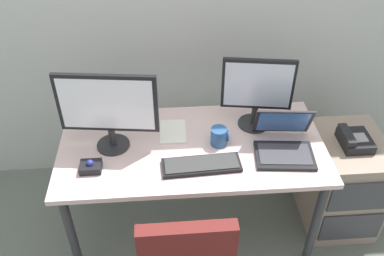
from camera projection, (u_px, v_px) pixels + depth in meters
name	position (u px, v px, depth m)	size (l,w,h in m)	color
ground_plane	(192.00, 229.00, 2.79)	(8.00, 8.00, 0.00)	slate
desk	(192.00, 156.00, 2.38)	(1.47, 0.72, 0.74)	beige
file_cabinet	(341.00, 181.00, 2.68)	(0.42, 0.53, 0.65)	gray
desk_phone	(354.00, 140.00, 2.44)	(0.17, 0.20, 0.09)	black
monitor_main	(108.00, 107.00, 2.15)	(0.52, 0.18, 0.46)	#262628
monitor_side	(257.00, 90.00, 2.31)	(0.39, 0.18, 0.43)	#262628
keyboard	(201.00, 165.00, 2.18)	(0.42, 0.16, 0.03)	black
laptop	(284.00, 143.00, 2.26)	(0.34, 0.34, 0.22)	black
trackball_mouse	(91.00, 166.00, 2.16)	(0.11, 0.09, 0.07)	black
coffee_mug	(219.00, 136.00, 2.30)	(0.10, 0.09, 0.10)	#2B568E
paper_notepad	(173.00, 132.00, 2.41)	(0.15, 0.21, 0.01)	white
cell_phone	(123.00, 120.00, 2.49)	(0.07, 0.14, 0.01)	black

